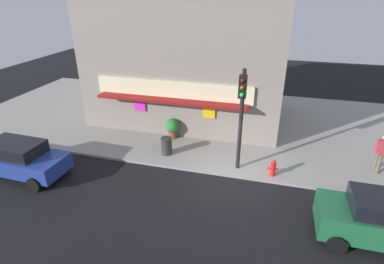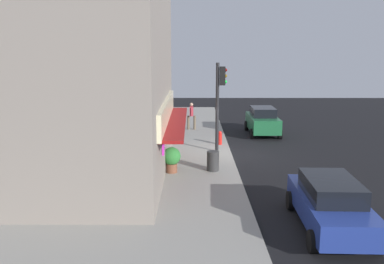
{
  "view_description": "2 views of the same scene",
  "coord_description": "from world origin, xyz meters",
  "px_view_note": "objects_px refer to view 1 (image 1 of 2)",
  "views": [
    {
      "loc": [
        1.39,
        -11.63,
        7.76
      ],
      "look_at": [
        -2.18,
        1.6,
        1.27
      ],
      "focal_mm": 28.66,
      "sensor_mm": 36.0,
      "label": 1
    },
    {
      "loc": [
        -21.43,
        2.02,
        5.45
      ],
      "look_at": [
        -1.66,
        2.06,
        1.54
      ],
      "focal_mm": 39.26,
      "sensor_mm": 36.0,
      "label": 2
    }
  ],
  "objects_px": {
    "parked_car_blue": "(17,158)",
    "parked_car_green": "(383,220)",
    "potted_plant_by_doorway": "(173,127)",
    "traffic_light": "(241,108)",
    "fire_hydrant": "(273,168)",
    "trash_can": "(167,146)",
    "pedestrian": "(381,152)"
  },
  "relations": [
    {
      "from": "traffic_light",
      "to": "parked_car_green",
      "type": "height_order",
      "value": "traffic_light"
    },
    {
      "from": "pedestrian",
      "to": "parked_car_blue",
      "type": "xyz_separation_m",
      "value": [
        -15.69,
        -4.29,
        -0.29
      ]
    },
    {
      "from": "potted_plant_by_doorway",
      "to": "parked_car_blue",
      "type": "relative_size",
      "value": 0.25
    },
    {
      "from": "potted_plant_by_doorway",
      "to": "parked_car_green",
      "type": "bearing_deg",
      "value": -31.11
    },
    {
      "from": "parked_car_green",
      "to": "parked_car_blue",
      "type": "bearing_deg",
      "value": 178.72
    },
    {
      "from": "traffic_light",
      "to": "parked_car_blue",
      "type": "relative_size",
      "value": 1.02
    },
    {
      "from": "fire_hydrant",
      "to": "trash_can",
      "type": "xyz_separation_m",
      "value": [
        -5.22,
        0.64,
        0.06
      ]
    },
    {
      "from": "trash_can",
      "to": "parked_car_green",
      "type": "bearing_deg",
      "value": -22.54
    },
    {
      "from": "fire_hydrant",
      "to": "parked_car_blue",
      "type": "relative_size",
      "value": 0.17
    },
    {
      "from": "fire_hydrant",
      "to": "pedestrian",
      "type": "bearing_deg",
      "value": 19.63
    },
    {
      "from": "traffic_light",
      "to": "parked_car_green",
      "type": "bearing_deg",
      "value": -31.49
    },
    {
      "from": "potted_plant_by_doorway",
      "to": "trash_can",
      "type": "bearing_deg",
      "value": -81.06
    },
    {
      "from": "trash_can",
      "to": "parked_car_green",
      "type": "distance_m",
      "value": 9.48
    },
    {
      "from": "parked_car_blue",
      "to": "parked_car_green",
      "type": "relative_size",
      "value": 1.13
    },
    {
      "from": "fire_hydrant",
      "to": "potted_plant_by_doorway",
      "type": "height_order",
      "value": "potted_plant_by_doorway"
    },
    {
      "from": "parked_car_green",
      "to": "fire_hydrant",
      "type": "bearing_deg",
      "value": 139.76
    },
    {
      "from": "fire_hydrant",
      "to": "parked_car_blue",
      "type": "bearing_deg",
      "value": -166.55
    },
    {
      "from": "parked_car_green",
      "to": "traffic_light",
      "type": "bearing_deg",
      "value": 148.51
    },
    {
      "from": "traffic_light",
      "to": "parked_car_blue",
      "type": "distance_m",
      "value": 10.2
    },
    {
      "from": "pedestrian",
      "to": "potted_plant_by_doorway",
      "type": "xyz_separation_m",
      "value": [
        -10.07,
        0.84,
        -0.34
      ]
    },
    {
      "from": "potted_plant_by_doorway",
      "to": "pedestrian",
      "type": "bearing_deg",
      "value": -4.74
    },
    {
      "from": "trash_can",
      "to": "potted_plant_by_doorway",
      "type": "bearing_deg",
      "value": 98.94
    },
    {
      "from": "parked_car_green",
      "to": "potted_plant_by_doorway",
      "type": "bearing_deg",
      "value": 148.89
    },
    {
      "from": "potted_plant_by_doorway",
      "to": "parked_car_green",
      "type": "relative_size",
      "value": 0.28
    },
    {
      "from": "fire_hydrant",
      "to": "parked_car_blue",
      "type": "distance_m",
      "value": 11.44
    },
    {
      "from": "parked_car_blue",
      "to": "parked_car_green",
      "type": "distance_m",
      "value": 14.66
    },
    {
      "from": "traffic_light",
      "to": "fire_hydrant",
      "type": "height_order",
      "value": "traffic_light"
    },
    {
      "from": "potted_plant_by_doorway",
      "to": "traffic_light",
      "type": "bearing_deg",
      "value": -30.6
    },
    {
      "from": "pedestrian",
      "to": "potted_plant_by_doorway",
      "type": "bearing_deg",
      "value": 175.26
    },
    {
      "from": "parked_car_blue",
      "to": "potted_plant_by_doorway",
      "type": "bearing_deg",
      "value": 42.36
    },
    {
      "from": "fire_hydrant",
      "to": "parked_car_green",
      "type": "xyz_separation_m",
      "value": [
        3.53,
        -2.99,
        0.4
      ]
    },
    {
      "from": "parked_car_blue",
      "to": "trash_can",
      "type": "bearing_deg",
      "value": 29.21
    }
  ]
}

